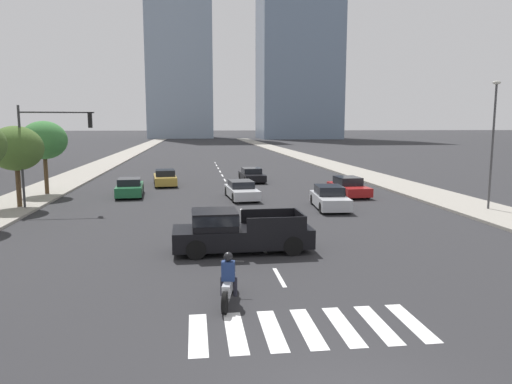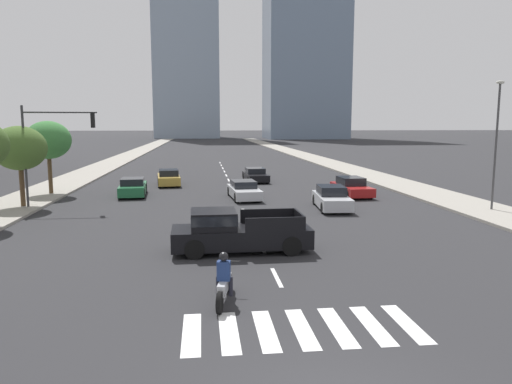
% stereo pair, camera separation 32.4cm
% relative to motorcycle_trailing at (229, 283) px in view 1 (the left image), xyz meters
% --- Properties ---
extents(sidewalk_east, '(4.00, 260.00, 0.15)m').
position_rel_motorcycle_trailing_xyz_m(sidewalk_east, '(15.71, 24.63, -0.51)').
color(sidewalk_east, gray).
rests_on(sidewalk_east, ground).
extents(sidewalk_west, '(4.00, 260.00, 0.15)m').
position_rel_motorcycle_trailing_xyz_m(sidewalk_west, '(-12.08, 24.63, -0.51)').
color(sidewalk_west, gray).
rests_on(sidewalk_west, ground).
extents(crosswalk_near, '(5.85, 2.42, 0.01)m').
position_rel_motorcycle_trailing_xyz_m(crosswalk_near, '(1.81, -1.96, -0.58)').
color(crosswalk_near, silver).
rests_on(crosswalk_near, ground).
extents(lane_divider_center, '(0.14, 50.00, 0.01)m').
position_rel_motorcycle_trailing_xyz_m(lane_divider_center, '(1.81, 26.04, -0.58)').
color(lane_divider_center, silver).
rests_on(lane_divider_center, ground).
extents(motorcycle_trailing, '(0.79, 2.22, 1.49)m').
position_rel_motorcycle_trailing_xyz_m(motorcycle_trailing, '(0.00, 0.00, 0.00)').
color(motorcycle_trailing, black).
rests_on(motorcycle_trailing, ground).
extents(pickup_truck, '(5.47, 2.09, 1.67)m').
position_rel_motorcycle_trailing_xyz_m(pickup_truck, '(0.66, 5.43, 0.23)').
color(pickup_truck, black).
rests_on(pickup_truck, ground).
extents(sedan_green_0, '(2.03, 4.41, 1.28)m').
position_rel_motorcycle_trailing_xyz_m(sedan_green_0, '(-5.44, 21.17, 0.01)').
color(sedan_green_0, '#1E6038').
rests_on(sedan_green_0, ground).
extents(sedan_silver_1, '(2.11, 4.72, 1.22)m').
position_rel_motorcycle_trailing_xyz_m(sedan_silver_1, '(2.24, 19.00, -0.01)').
color(sedan_silver_1, '#B7BABF').
rests_on(sedan_silver_1, ground).
extents(sedan_black_2, '(2.00, 4.65, 1.19)m').
position_rel_motorcycle_trailing_xyz_m(sedan_black_2, '(4.12, 28.75, -0.03)').
color(sedan_black_2, black).
rests_on(sedan_black_2, ground).
extents(sedan_gold_3, '(2.17, 4.63, 1.31)m').
position_rel_motorcycle_trailing_xyz_m(sedan_gold_3, '(-3.33, 26.95, 0.02)').
color(sedan_gold_3, '#B28E38').
rests_on(sedan_gold_3, ground).
extents(sedan_silver_4, '(2.07, 4.60, 1.36)m').
position_rel_motorcycle_trailing_xyz_m(sedan_silver_4, '(7.10, 14.50, 0.04)').
color(sedan_silver_4, '#B7BABF').
rests_on(sedan_silver_4, ground).
extents(sedan_red_5, '(1.96, 4.60, 1.31)m').
position_rel_motorcycle_trailing_xyz_m(sedan_red_5, '(9.92, 19.52, 0.01)').
color(sedan_red_5, maroon).
rests_on(sedan_red_5, ground).
extents(traffic_signal_far, '(4.51, 0.28, 5.95)m').
position_rel_motorcycle_trailing_xyz_m(traffic_signal_far, '(-9.33, 16.36, 3.64)').
color(traffic_signal_far, '#333335').
rests_on(traffic_signal_far, sidewalk_west).
extents(street_lamp_east, '(0.50, 0.24, 7.27)m').
position_rel_motorcycle_trailing_xyz_m(street_lamp_east, '(16.01, 12.45, 3.80)').
color(street_lamp_east, '#3F3F42').
rests_on(street_lamp_east, sidewalk_east).
extents(street_tree_second, '(3.09, 3.09, 4.77)m').
position_rel_motorcycle_trailing_xyz_m(street_tree_second, '(-11.28, 16.72, 3.01)').
color(street_tree_second, '#4C3823').
rests_on(street_tree_second, sidewalk_west).
extents(street_tree_third, '(3.13, 3.13, 5.10)m').
position_rel_motorcycle_trailing_xyz_m(street_tree_third, '(-11.28, 22.12, 3.32)').
color(street_tree_third, '#4C3823').
rests_on(street_tree_third, sidewalk_west).
extents(office_tower_center_skyline, '(27.66, 23.09, 95.20)m').
position_rel_motorcycle_trailing_xyz_m(office_tower_center_skyline, '(36.28, 157.39, 42.02)').
color(office_tower_center_skyline, slate).
rests_on(office_tower_center_skyline, ground).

